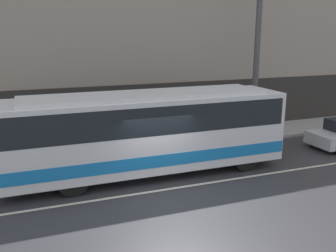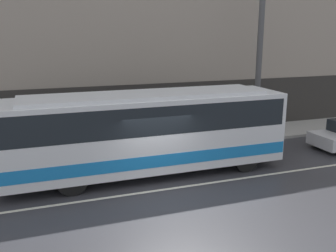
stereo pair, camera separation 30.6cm
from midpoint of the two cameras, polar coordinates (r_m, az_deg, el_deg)
The scene contains 7 objects.
ground_plane at distance 13.24m, azimuth -0.17°, elevation -9.70°, with size 60.00×60.00×0.00m, color #333338.
sidewalk at distance 18.07m, azimuth -5.85°, elevation -2.97°, with size 60.00×2.76×0.14m.
building_facade at distance 18.78m, azimuth -7.42°, elevation 14.66°, with size 60.00×0.35×11.56m.
lane_stripe at distance 13.24m, azimuth -0.17°, elevation -9.69°, with size 54.00×0.14×0.01m.
transit_bus at distance 14.18m, azimuth -2.65°, elevation -0.47°, with size 10.69×2.50×3.16m.
utility_pole_near at distance 19.59m, azimuth 14.22°, elevation 10.79°, with size 0.29×0.29×8.46m.
pedestrian_waiting at distance 17.86m, azimuth -6.30°, elevation -0.39°, with size 0.36×0.36×1.65m.
Camera 2 is at (-3.87, -11.49, 5.32)m, focal length 40.00 mm.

